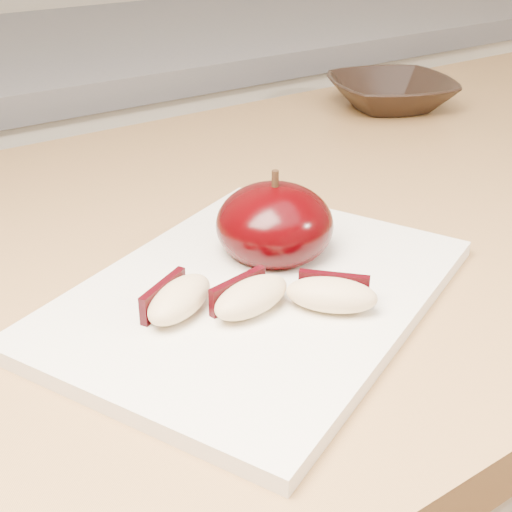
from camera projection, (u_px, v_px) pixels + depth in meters
back_cabinet at (32, 301)px, 1.34m from camera, size 2.40×0.62×0.94m
cutting_board at (256, 294)px, 0.51m from camera, size 0.37×0.33×0.01m
apple_half at (275, 225)px, 0.55m from camera, size 0.11×0.11×0.08m
apple_wedge_a at (178, 299)px, 0.48m from camera, size 0.07×0.06×0.02m
apple_wedge_b at (250, 296)px, 0.48m from camera, size 0.07×0.04×0.02m
apple_wedge_c at (332, 294)px, 0.48m from camera, size 0.06×0.07×0.02m
bowl at (391, 93)px, 0.95m from camera, size 0.21×0.21×0.04m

